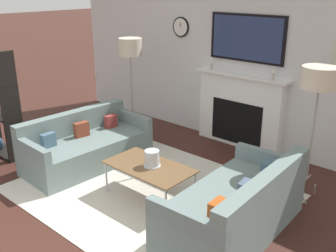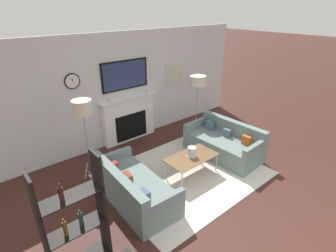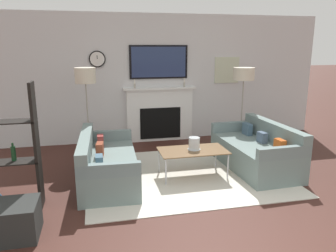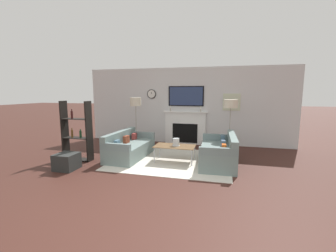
# 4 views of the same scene
# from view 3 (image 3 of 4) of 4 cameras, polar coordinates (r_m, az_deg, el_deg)

# --- Properties ---
(fireplace_wall) EXTENTS (7.39, 0.28, 2.70)m
(fireplace_wall) POSITION_cam_3_polar(r_m,az_deg,el_deg) (7.16, -1.62, 7.34)
(fireplace_wall) COLOR silver
(fireplace_wall) RESTS_ON ground_plane
(area_rug) EXTENTS (3.13, 2.52, 0.01)m
(area_rug) POSITION_cam_3_polar(r_m,az_deg,el_deg) (5.40, 2.96, -8.30)
(area_rug) COLOR beige
(area_rug) RESTS_ON ground_plane
(couch_left) EXTENTS (0.89, 1.82, 0.73)m
(couch_left) POSITION_cam_3_polar(r_m,az_deg,el_deg) (5.13, -10.75, -6.63)
(couch_left) COLOR slate
(couch_left) RESTS_ON ground_plane
(couch_right) EXTENTS (0.93, 1.77, 0.77)m
(couch_right) POSITION_cam_3_polar(r_m,az_deg,el_deg) (5.76, 15.14, -4.40)
(couch_right) COLOR slate
(couch_right) RESTS_ON ground_plane
(coffee_table) EXTENTS (1.07, 0.60, 0.43)m
(coffee_table) POSITION_cam_3_polar(r_m,az_deg,el_deg) (5.21, 4.34, -4.48)
(coffee_table) COLOR brown
(coffee_table) RESTS_ON ground_plane
(hurricane_candle) EXTENTS (0.20, 0.20, 0.20)m
(hurricane_candle) POSITION_cam_3_polar(r_m,az_deg,el_deg) (5.20, 4.58, -3.18)
(hurricane_candle) COLOR silver
(hurricane_candle) RESTS_ON coffee_table
(floor_lamp_left) EXTENTS (0.37, 0.37, 1.67)m
(floor_lamp_left) POSITION_cam_3_polar(r_m,az_deg,el_deg) (6.02, -14.21, 8.28)
(floor_lamp_left) COLOR #9E998E
(floor_lamp_left) RESTS_ON ground_plane
(floor_lamp_right) EXTENTS (0.42, 0.42, 1.63)m
(floor_lamp_right) POSITION_cam_3_polar(r_m,az_deg,el_deg) (6.68, 13.07, 8.65)
(floor_lamp_right) COLOR #9E998E
(floor_lamp_right) RESTS_ON ground_plane
(shelf_unit) EXTENTS (0.79, 0.28, 1.61)m
(shelf_unit) POSITION_cam_3_polar(r_m,az_deg,el_deg) (4.54, -26.60, -4.27)
(shelf_unit) COLOR black
(shelf_unit) RESTS_ON ground_plane
(ottoman) EXTENTS (0.48, 0.48, 0.39)m
(ottoman) POSITION_cam_3_polar(r_m,az_deg,el_deg) (4.04, -25.05, -14.67)
(ottoman) COLOR #272928
(ottoman) RESTS_ON ground_plane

